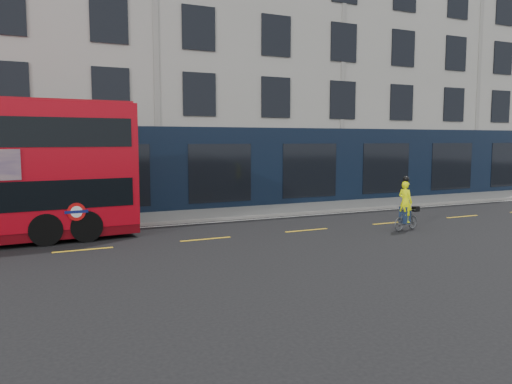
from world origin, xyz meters
TOP-DOWN VIEW (x-y plane):
  - ground at (0.00, 0.00)m, footprint 120.00×120.00m
  - pavement at (0.00, 6.50)m, footprint 60.00×3.00m
  - kerb at (0.00, 5.00)m, footprint 60.00×0.12m
  - building_terrace at (0.00, 12.94)m, footprint 50.00×10.07m
  - road_edge_line at (0.00, 4.70)m, footprint 58.00×0.10m
  - lane_dashes at (0.00, 1.50)m, footprint 58.00×0.12m
  - cyclist at (7.38, -0.05)m, footprint 1.43×0.68m

SIDE VIEW (x-z plane):
  - ground at x=0.00m, z-range 0.00..0.00m
  - road_edge_line at x=0.00m, z-range 0.00..0.01m
  - lane_dashes at x=0.00m, z-range 0.00..0.01m
  - pavement at x=0.00m, z-range 0.00..0.12m
  - kerb at x=0.00m, z-range 0.00..0.13m
  - cyclist at x=7.38m, z-range -0.32..1.74m
  - building_terrace at x=0.00m, z-range -0.01..14.99m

